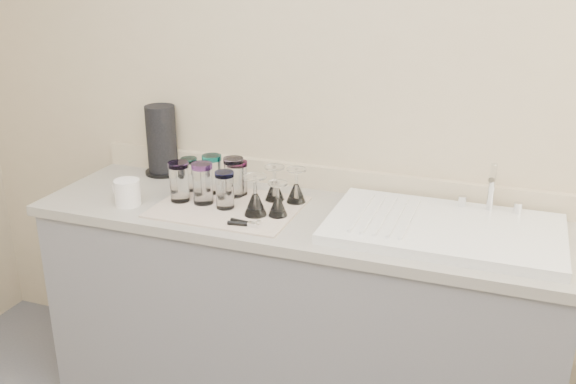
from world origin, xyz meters
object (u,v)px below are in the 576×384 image
at_px(sink_unit, 444,228).
at_px(goblet_front_right, 278,204).
at_px(tumbler_lavender, 225,190).
at_px(white_mug, 127,192).
at_px(tumbler_blue, 203,183).
at_px(can_opener, 245,223).
at_px(tumbler_teal, 189,174).
at_px(tumbler_cyan, 212,174).
at_px(paper_towel_roll, 162,141).
at_px(goblet_back_right, 296,191).
at_px(tumbler_extra, 239,178).
at_px(goblet_front_left, 255,202).
at_px(tumbler_magenta, 179,181).
at_px(tumbler_purple, 234,177).
at_px(goblet_back_left, 275,189).

xyz_separation_m(sink_unit, goblet_front_right, (-0.61, -0.07, 0.03)).
bearing_deg(tumbler_lavender, white_mug, -167.25).
height_order(tumbler_blue, can_opener, tumbler_blue).
height_order(tumbler_teal, goblet_front_right, tumbler_teal).
bearing_deg(tumbler_cyan, paper_towel_roll, 153.83).
relative_size(tumbler_blue, goblet_back_right, 1.18).
relative_size(tumbler_cyan, tumbler_extra, 1.13).
relative_size(sink_unit, goblet_front_left, 5.24).
bearing_deg(tumbler_blue, sink_unit, 3.25).
relative_size(tumbler_extra, paper_towel_roll, 0.45).
bearing_deg(white_mug, tumbler_magenta, 27.10).
xyz_separation_m(sink_unit, white_mug, (-1.22, -0.16, 0.03)).
distance_m(goblet_back_right, can_opener, 0.30).
bearing_deg(goblet_back_right, tumbler_cyan, -177.66).
distance_m(sink_unit, paper_towel_roll, 1.31).
bearing_deg(tumbler_purple, goblet_back_left, 4.91).
relative_size(tumbler_extra, goblet_front_right, 1.06).
xyz_separation_m(tumbler_magenta, white_mug, (-0.18, -0.09, -0.04)).
distance_m(tumbler_purple, tumbler_blue, 0.14).
bearing_deg(paper_towel_roll, tumbler_magenta, -49.71).
bearing_deg(goblet_front_right, tumbler_lavender, 179.34).
bearing_deg(tumbler_magenta, paper_towel_roll, 130.29).
bearing_deg(tumbler_magenta, goblet_front_left, -5.33).
bearing_deg(paper_towel_roll, tumbler_purple, -21.48).
xyz_separation_m(tumbler_teal, white_mug, (-0.16, -0.22, -0.03)).
xyz_separation_m(can_opener, paper_towel_roll, (-0.59, 0.43, 0.14)).
distance_m(sink_unit, goblet_front_right, 0.61).
height_order(sink_unit, tumbler_lavender, sink_unit).
distance_m(tumbler_lavender, goblet_back_right, 0.28).
relative_size(tumbler_lavender, paper_towel_roll, 0.47).
relative_size(white_mug, paper_towel_roll, 0.49).
distance_m(tumbler_teal, tumbler_purple, 0.20).
distance_m(sink_unit, goblet_back_left, 0.69).
distance_m(tumbler_purple, paper_towel_roll, 0.47).
bearing_deg(tumbler_cyan, tumbler_blue, -80.79).
distance_m(tumbler_blue, paper_towel_roll, 0.45).
height_order(sink_unit, goblet_back_left, sink_unit).
xyz_separation_m(goblet_back_left, goblet_front_left, (-0.01, -0.17, 0.01)).
relative_size(tumbler_teal, goblet_front_left, 0.88).
xyz_separation_m(tumbler_magenta, tumbler_extra, (0.19, 0.15, -0.01)).
bearing_deg(tumbler_teal, paper_towel_roll, 143.23).
height_order(goblet_back_left, paper_towel_roll, paper_towel_roll).
relative_size(tumbler_purple, goblet_front_left, 1.03).
xyz_separation_m(goblet_front_left, paper_towel_roll, (-0.59, 0.33, 0.09)).
height_order(tumbler_purple, goblet_back_left, tumbler_purple).
height_order(tumbler_lavender, white_mug, tumbler_lavender).
xyz_separation_m(tumbler_purple, can_opener, (0.16, -0.26, -0.07)).
bearing_deg(tumbler_extra, tumbler_purple, -116.66).
relative_size(tumbler_cyan, tumbler_purple, 0.99).
bearing_deg(tumbler_teal, goblet_front_right, -16.75).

